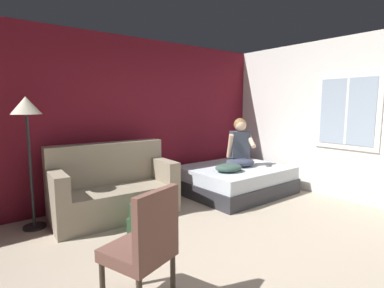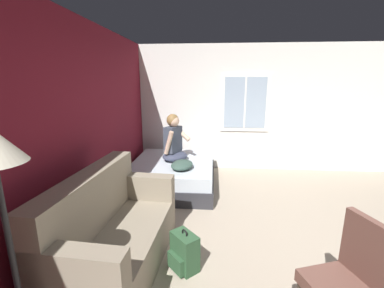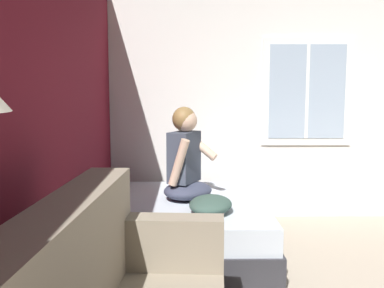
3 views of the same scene
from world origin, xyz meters
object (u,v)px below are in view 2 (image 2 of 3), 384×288
(backpack, at_px, (184,252))
(side_chair, at_px, (352,280))
(bed, at_px, (173,174))
(couch, at_px, (113,233))
(person_seated, at_px, (174,142))
(cell_phone, at_px, (185,165))
(throw_pillow, at_px, (182,165))

(backpack, bearing_deg, side_chair, -116.73)
(bed, xyz_separation_m, couch, (-2.22, 0.29, 0.16))
(couch, distance_m, backpack, 0.77)
(side_chair, height_order, person_seated, person_seated)
(couch, relative_size, cell_phone, 12.14)
(side_chair, bearing_deg, bed, 31.63)
(person_seated, relative_size, throw_pillow, 1.82)
(throw_pillow, bearing_deg, backpack, -172.50)
(cell_phone, bearing_deg, backpack, -89.54)
(person_seated, distance_m, throw_pillow, 0.60)
(cell_phone, bearing_deg, bed, 135.92)
(bed, distance_m, person_seated, 0.61)
(couch, xyz_separation_m, throw_pillow, (1.83, -0.50, 0.16))
(side_chair, relative_size, throw_pillow, 2.04)
(bed, xyz_separation_m, throw_pillow, (-0.39, -0.22, 0.31))
(couch, xyz_separation_m, cell_phone, (2.02, -0.54, 0.09))
(person_seated, xyz_separation_m, cell_phone, (-0.30, -0.24, -0.35))
(bed, height_order, person_seated, person_seated)
(person_seated, distance_m, cell_phone, 0.52)
(couch, bearing_deg, person_seated, -7.26)
(bed, bearing_deg, person_seated, -5.90)
(bed, bearing_deg, throw_pillow, -150.97)
(couch, bearing_deg, backpack, -88.08)
(person_seated, height_order, throw_pillow, person_seated)
(backpack, height_order, throw_pillow, throw_pillow)
(couch, xyz_separation_m, backpack, (0.02, -0.74, -0.20))
(bed, bearing_deg, couch, 172.68)
(bed, height_order, side_chair, side_chair)
(backpack, distance_m, cell_phone, 2.03)
(backpack, height_order, cell_phone, cell_phone)
(side_chair, relative_size, person_seated, 1.12)
(bed, bearing_deg, side_chair, -148.37)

